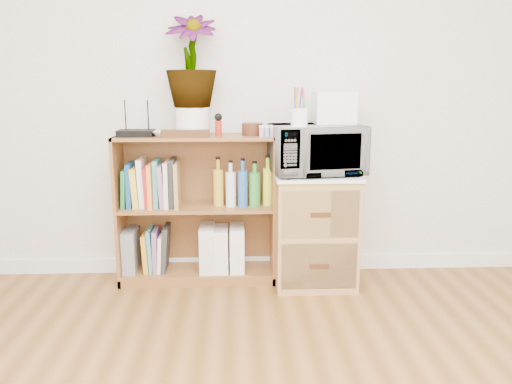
{
  "coord_description": "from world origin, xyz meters",
  "views": [
    {
      "loc": [
        -0.1,
        -1.02,
        1.28
      ],
      "look_at": [
        0.02,
        1.95,
        0.62
      ],
      "focal_mm": 35.0,
      "sensor_mm": 36.0,
      "label": 1
    }
  ],
  "objects": [
    {
      "name": "plant_pot",
      "position": [
        -0.37,
        2.12,
        1.04
      ],
      "size": [
        0.21,
        0.21,
        0.17
      ],
      "primitive_type": "cylinder",
      "color": "white",
      "rests_on": "bookshelf"
    },
    {
      "name": "magazine_holder_left",
      "position": [
        -0.29,
        2.09,
        0.22
      ],
      "size": [
        0.09,
        0.24,
        0.3
      ],
      "primitive_type": "cube",
      "color": "silver",
      "rests_on": "bookshelf"
    },
    {
      "name": "bookshelf",
      "position": [
        -0.35,
        2.1,
        0.47
      ],
      "size": [
        1.0,
        0.3,
        0.95
      ],
      "primitive_type": "cube",
      "color": "brown",
      "rests_on": "ground"
    },
    {
      "name": "magazine_holder_mid",
      "position": [
        -0.2,
        2.09,
        0.21
      ],
      "size": [
        0.09,
        0.23,
        0.28
      ],
      "primitive_type": "cube",
      "color": "white",
      "rests_on": "bookshelf"
    },
    {
      "name": "wooden_bowl",
      "position": [
        0.01,
        2.11,
        0.99
      ],
      "size": [
        0.13,
        0.13,
        0.08
      ],
      "primitive_type": "cylinder",
      "color": "#34180E",
      "rests_on": "bookshelf"
    },
    {
      "name": "trinket_box",
      "position": [
        -0.4,
        2.0,
        0.97
      ],
      "size": [
        0.29,
        0.07,
        0.05
      ],
      "primitive_type": "cube",
      "color": "#3B2210",
      "rests_on": "bookshelf"
    },
    {
      "name": "file_box",
      "position": [
        -0.79,
        2.1,
        0.21
      ],
      "size": [
        0.08,
        0.22,
        0.28
      ],
      "primitive_type": "cube",
      "color": "slate",
      "rests_on": "bookshelf"
    },
    {
      "name": "cookbooks",
      "position": [
        -0.63,
        2.1,
        0.64
      ],
      "size": [
        0.36,
        0.2,
        0.31
      ],
      "color": "#1E7337",
      "rests_on": "bookshelf"
    },
    {
      "name": "pen_cup",
      "position": [
        0.28,
        1.9,
        1.08
      ],
      "size": [
        0.1,
        0.1,
        0.11
      ],
      "primitive_type": "cylinder",
      "color": "white",
      "rests_on": "microwave"
    },
    {
      "name": "wicker_unit",
      "position": [
        0.4,
        2.02,
        0.35
      ],
      "size": [
        0.5,
        0.45,
        0.7
      ],
      "primitive_type": "cube",
      "color": "#9E7542",
      "rests_on": "ground"
    },
    {
      "name": "router",
      "position": [
        -0.71,
        2.08,
        0.97
      ],
      "size": [
        0.22,
        0.15,
        0.04
      ],
      "primitive_type": "cube",
      "color": "black",
      "rests_on": "bookshelf"
    },
    {
      "name": "magazine_holder_right",
      "position": [
        -0.09,
        2.09,
        0.22
      ],
      "size": [
        0.09,
        0.23,
        0.29
      ],
      "primitive_type": "cube",
      "color": "white",
      "rests_on": "bookshelf"
    },
    {
      "name": "skirting_board",
      "position": [
        0.0,
        2.24,
        0.05
      ],
      "size": [
        4.0,
        0.02,
        0.1
      ],
      "primitive_type": "cube",
      "color": "white",
      "rests_on": "ground"
    },
    {
      "name": "kokeshi_doll",
      "position": [
        -0.2,
        2.06,
        1.0
      ],
      "size": [
        0.04,
        0.04,
        0.1
      ],
      "primitive_type": "cylinder",
      "color": "#A02113",
      "rests_on": "bookshelf"
    },
    {
      "name": "lower_books",
      "position": [
        -0.62,
        2.1,
        0.21
      ],
      "size": [
        0.17,
        0.19,
        0.3
      ],
      "color": "gold",
      "rests_on": "bookshelf"
    },
    {
      "name": "potted_plant",
      "position": [
        -0.37,
        2.12,
        1.4
      ],
      "size": [
        0.31,
        0.31,
        0.56
      ],
      "primitive_type": "imported",
      "color": "#2F6A2A",
      "rests_on": "plant_pot"
    },
    {
      "name": "white_bowl",
      "position": [
        -0.54,
        2.07,
        0.97
      ],
      "size": [
        0.13,
        0.13,
        0.03
      ],
      "primitive_type": "imported",
      "color": "silver",
      "rests_on": "bookshelf"
    },
    {
      "name": "liquor_bottles",
      "position": [
        -0.05,
        2.1,
        0.65
      ],
      "size": [
        0.38,
        0.07,
        0.31
      ],
      "color": "gold",
      "rests_on": "bookshelf"
    },
    {
      "name": "paint_jars",
      "position": [
        0.09,
        2.01,
        0.98
      ],
      "size": [
        0.1,
        0.04,
        0.05
      ],
      "primitive_type": "cube",
      "color": "pink",
      "rests_on": "bookshelf"
    },
    {
      "name": "microwave",
      "position": [
        0.4,
        2.02,
        0.87
      ],
      "size": [
        0.6,
        0.46,
        0.3
      ],
      "primitive_type": "imported",
      "rotation": [
        0.0,
        0.0,
        0.17
      ],
      "color": "silver",
      "rests_on": "wicker_unit"
    },
    {
      "name": "small_appliance",
      "position": [
        0.52,
        2.11,
        1.12
      ],
      "size": [
        0.25,
        0.21,
        0.2
      ],
      "primitive_type": "cube",
      "color": "white",
      "rests_on": "microwave"
    }
  ]
}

